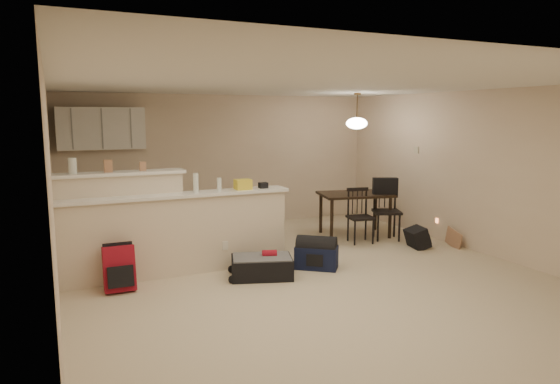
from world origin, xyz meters
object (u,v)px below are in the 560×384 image
suitcase (262,267)px  navy_duffel (316,257)px  dining_table (355,198)px  dining_chair_near (361,216)px  dining_chair_far (387,210)px  red_backpack (119,268)px  pendant_lamp (357,123)px  black_daypack (417,238)px

suitcase → navy_duffel: navy_duffel is taller
navy_duffel → dining_table: bearing=80.6°
dining_chair_near → navy_duffel: size_ratio=1.58×
dining_chair_far → navy_duffel: (-1.90, -0.96, -0.35)m
red_backpack → dining_table: bearing=17.4°
dining_table → pendant_lamp: 1.32m
pendant_lamp → red_backpack: size_ratio=1.13×
pendant_lamp → black_daypack: 2.21m
red_backpack → pendant_lamp: bearing=17.4°
dining_table → dining_chair_far: dining_chair_far is taller
dining_chair_near → dining_chair_far: size_ratio=0.89×
dining_table → dining_chair_far: 0.60m
dining_chair_far → red_backpack: bearing=-147.0°
pendant_lamp → suitcase: bearing=-148.4°
suitcase → dining_table: bearing=49.7°
pendant_lamp → navy_duffel: pendant_lamp is taller
navy_duffel → black_daypack: 2.03m
dining_table → suitcase: dining_table is taller
black_daypack → pendant_lamp: bearing=33.2°
dining_table → red_backpack: 4.35m
dining_chair_near → black_daypack: size_ratio=2.52×
dining_table → suitcase: 2.86m
pendant_lamp → suitcase: pendant_lamp is taller
suitcase → dining_chair_near: bearing=42.4°
pendant_lamp → dining_chair_far: bearing=-53.5°
dining_chair_near → red_backpack: size_ratio=1.66×
dining_chair_near → red_backpack: (-3.97, -0.74, -0.18)m
black_daypack → dining_chair_far: bearing=20.7°
dining_chair_near → red_backpack: bearing=-158.6°
suitcase → dining_chair_far: bearing=38.3°
pendant_lamp → suitcase: (-2.39, -1.47, -1.86)m
red_backpack → suitcase: bearing=-7.2°
dining_chair_far → navy_duffel: dining_chair_far is taller
dining_chair_far → navy_duffel: bearing=-129.6°
dining_table → dining_chair_near: dining_chair_near is taller
pendant_lamp → suitcase: 3.37m
suitcase → pendant_lamp: bearing=49.7°
red_backpack → black_daypack: size_ratio=1.52×
pendant_lamp → red_backpack: (-4.16, -1.22, -1.71)m
suitcase → red_backpack: (-1.77, 0.26, 0.14)m
dining_chair_near → navy_duffel: (-1.36, -0.95, -0.30)m
dining_chair_near → suitcase: bearing=-144.9°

